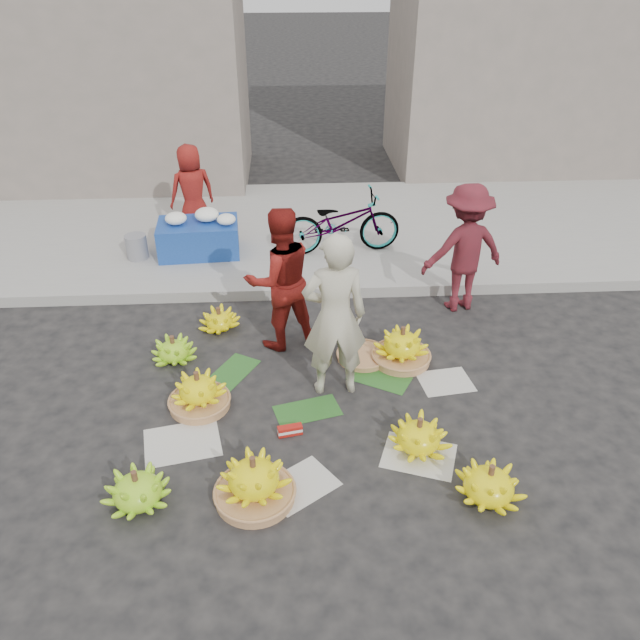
{
  "coord_description": "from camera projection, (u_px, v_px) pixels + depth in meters",
  "views": [
    {
      "loc": [
        -0.24,
        -5.08,
        4.06
      ],
      "look_at": [
        0.06,
        0.41,
        0.7
      ],
      "focal_mm": 35.0,
      "sensor_mm": 36.0,
      "label": 1
    }
  ],
  "objects": [
    {
      "name": "building_right",
      "position": [
        530.0,
        35.0,
        11.93
      ],
      "size": [
        5.0,
        3.0,
        5.0
      ],
      "primitive_type": "cube",
      "color": "gray",
      "rests_on": "sidewalk"
    },
    {
      "name": "flower_table",
      "position": [
        199.0,
        236.0,
        9.03
      ],
      "size": [
        1.19,
        0.79,
        0.66
      ],
      "rotation": [
        0.0,
        0.0,
        0.07
      ],
      "color": "navy",
      "rests_on": "sidewalk"
    },
    {
      "name": "banana_bunch_7",
      "position": [
        219.0,
        320.0,
        7.55
      ],
      "size": [
        0.6,
        0.6,
        0.3
      ],
      "rotation": [
        0.0,
        0.0,
        -0.41
      ],
      "color": "#FFF40C",
      "rests_on": "ground"
    },
    {
      "name": "grey_bucket",
      "position": [
        137.0,
        247.0,
        8.94
      ],
      "size": [
        0.31,
        0.31,
        0.35
      ],
      "primitive_type": "cylinder",
      "color": "gray",
      "rests_on": "sidewalk"
    },
    {
      "name": "flower_vendor",
      "position": [
        192.0,
        191.0,
        9.41
      ],
      "size": [
        0.81,
        0.69,
        1.4
      ],
      "primitive_type": "imported",
      "rotation": [
        0.0,
        0.0,
        3.56
      ],
      "color": "maroon",
      "rests_on": "sidewalk"
    },
    {
      "name": "man_striped",
      "position": [
        465.0,
        249.0,
        7.65
      ],
      "size": [
        1.16,
        0.82,
        1.64
      ],
      "primitive_type": "imported",
      "rotation": [
        0.0,
        0.0,
        3.35
      ],
      "color": "maroon",
      "rests_on": "ground"
    },
    {
      "name": "vendor_red",
      "position": [
        280.0,
        279.0,
        6.92
      ],
      "size": [
        0.98,
        0.87,
        1.68
      ],
      "primitive_type": "imported",
      "rotation": [
        0.0,
        0.0,
        3.48
      ],
      "color": "maroon",
      "rests_on": "ground"
    },
    {
      "name": "vendor_cream",
      "position": [
        335.0,
        317.0,
        6.13
      ],
      "size": [
        0.68,
        0.47,
        1.78
      ],
      "primitive_type": "imported",
      "rotation": [
        0.0,
        0.0,
        3.21
      ],
      "color": "beige",
      "rests_on": "ground"
    },
    {
      "name": "ground",
      "position": [
        316.0,
        398.0,
        6.46
      ],
      "size": [
        80.0,
        80.0,
        0.0
      ],
      "primitive_type": "plane",
      "color": "black",
      "rests_on": "ground"
    },
    {
      "name": "banana_bunch_5",
      "position": [
        402.0,
        347.0,
        6.93
      ],
      "size": [
        0.64,
        0.64,
        0.45
      ],
      "rotation": [
        0.0,
        0.0,
        -0.07
      ],
      "color": "#A56F45",
      "rests_on": "ground"
    },
    {
      "name": "banana_bunch_0",
      "position": [
        198.0,
        392.0,
        6.25
      ],
      "size": [
        0.61,
        0.61,
        0.43
      ],
      "rotation": [
        0.0,
        0.0,
        -0.09
      ],
      "color": "#A56F45",
      "rests_on": "ground"
    },
    {
      "name": "sidewalk",
      "position": [
        303.0,
        229.0,
        10.09
      ],
      "size": [
        40.0,
        4.0,
        0.12
      ],
      "primitive_type": "cube",
      "color": "gray",
      "rests_on": "ground"
    },
    {
      "name": "banana_bunch_3",
      "position": [
        489.0,
        484.0,
        5.22
      ],
      "size": [
        0.69,
        0.69,
        0.37
      ],
      "rotation": [
        0.0,
        0.0,
        0.19
      ],
      "color": "#FFF40C",
      "rests_on": "ground"
    },
    {
      "name": "banana_bunch_4",
      "position": [
        419.0,
        436.0,
        5.74
      ],
      "size": [
        0.66,
        0.66,
        0.36
      ],
      "rotation": [
        0.0,
        0.0,
        0.19
      ],
      "color": "#FFF40C",
      "rests_on": "ground"
    },
    {
      "name": "banana_bunch_6",
      "position": [
        173.0,
        350.0,
        6.99
      ],
      "size": [
        0.56,
        0.56,
        0.31
      ],
      "rotation": [
        0.0,
        0.0,
        0.2
      ],
      "color": "#79CA1C",
      "rests_on": "ground"
    },
    {
      "name": "banana_bunch_1",
      "position": [
        137.0,
        490.0,
        5.18
      ],
      "size": [
        0.62,
        0.62,
        0.36
      ],
      "rotation": [
        0.0,
        0.0,
        0.1
      ],
      "color": "#79CA1C",
      "rests_on": "ground"
    },
    {
      "name": "banana_leaves",
      "position": [
        306.0,
        386.0,
        6.62
      ],
      "size": [
        2.0,
        1.0,
        0.0
      ],
      "primitive_type": null,
      "color": "#1F561C",
      "rests_on": "ground"
    },
    {
      "name": "bicycle",
      "position": [
        341.0,
        223.0,
        8.98
      ],
      "size": [
        0.78,
        1.78,
        0.91
      ],
      "primitive_type": "imported",
      "rotation": [
        0.0,
        0.0,
        1.68
      ],
      "color": "gray",
      "rests_on": "sidewalk"
    },
    {
      "name": "curb",
      "position": [
        308.0,
        290.0,
        8.3
      ],
      "size": [
        40.0,
        0.25,
        0.15
      ],
      "primitive_type": "cube",
      "color": "gray",
      "rests_on": "ground"
    },
    {
      "name": "newspaper_scatter",
      "position": [
        321.0,
        452.0,
        5.78
      ],
      "size": [
        3.2,
        1.8,
        0.0
      ],
      "primitive_type": null,
      "color": "beige",
      "rests_on": "ground"
    },
    {
      "name": "incense_stack",
      "position": [
        290.0,
        430.0,
        5.96
      ],
      "size": [
        0.25,
        0.12,
        0.1
      ],
      "primitive_type": "cube",
      "rotation": [
        0.0,
        0.0,
        0.2
      ],
      "color": "#AD1912",
      "rests_on": "ground"
    },
    {
      "name": "building_left",
      "position": [
        77.0,
        72.0,
        11.36
      ],
      "size": [
        6.0,
        3.0,
        4.0
      ],
      "primitive_type": "cube",
      "color": "gray",
      "rests_on": "sidewalk"
    },
    {
      "name": "basket_spare",
      "position": [
        363.0,
        356.0,
        7.06
      ],
      "size": [
        0.73,
        0.73,
        0.07
      ],
      "primitive_type": "cylinder",
      "rotation": [
        0.0,
        0.0,
        -0.35
      ],
      "color": "#A56F45",
      "rests_on": "ground"
    },
    {
      "name": "banana_bunch_2",
      "position": [
        254.0,
        481.0,
        5.2
      ],
      "size": [
        0.68,
        0.68,
        0.46
      ],
      "rotation": [
        0.0,
        0.0,
        -0.01
      ],
      "color": "#A56F45",
      "rests_on": "ground"
    }
  ]
}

